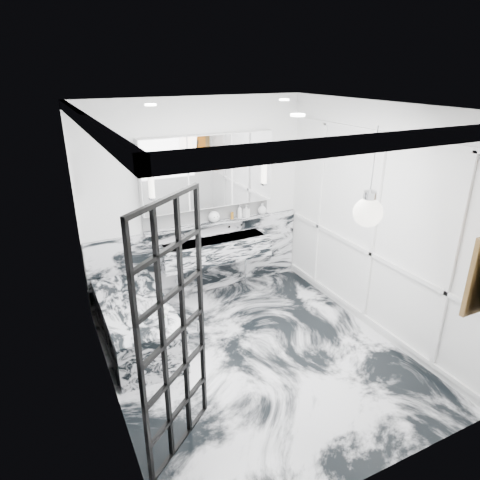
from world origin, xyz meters
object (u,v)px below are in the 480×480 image
crittall_door (174,336)px  mirror_cabinet (208,171)px  trough_sink (215,250)px  bathtub (137,323)px

crittall_door → mirror_cabinet: size_ratio=1.20×
crittall_door → trough_sink: bearing=20.8°
crittall_door → trough_sink: crittall_door is taller
mirror_cabinet → trough_sink: bearing=-90.0°
trough_sink → bathtub: bearing=-153.5°
trough_sink → bathtub: 1.55m
trough_sink → mirror_cabinet: size_ratio=0.84×
trough_sink → mirror_cabinet: mirror_cabinet is taller
trough_sink → mirror_cabinet: bearing=90.0°
crittall_door → bathtub: (0.02, 1.67, -0.86)m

